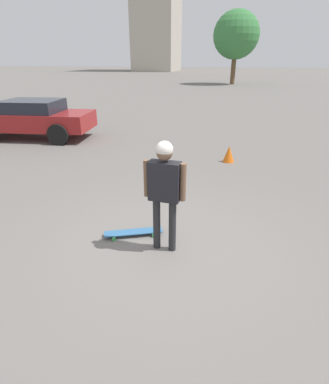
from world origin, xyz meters
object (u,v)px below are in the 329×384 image
traffic_cone (229,154)px  skateboard (133,232)px  car_parked_near (32,118)px  person (164,183)px

traffic_cone → skateboard: bearing=161.3°
car_parked_near → traffic_cone: (-1.35, -7.10, -0.51)m
person → car_parked_near: 8.60m
person → car_parked_near: (5.93, 6.22, -0.36)m
person → skateboard: size_ratio=1.78×
skateboard → person: bearing=135.3°
skateboard → car_parked_near: (5.68, 5.63, 0.68)m
skateboard → car_parked_near: size_ratio=0.21×
person → car_parked_near: size_ratio=0.38×
person → traffic_cone: 4.74m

